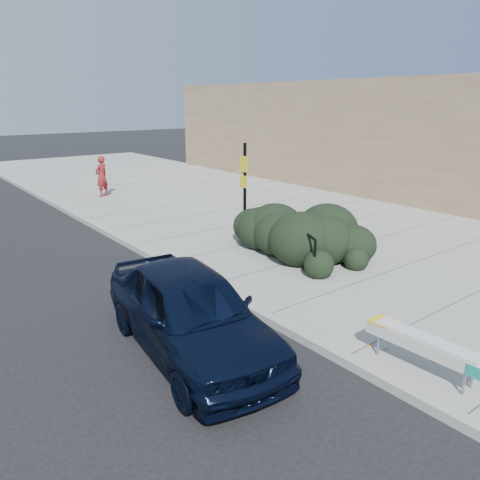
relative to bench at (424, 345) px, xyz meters
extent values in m
plane|color=black|center=(-0.60, 3.00, -0.60)|extent=(120.00, 120.00, 0.00)
cube|color=gray|center=(5.00, 8.00, -0.53)|extent=(11.20, 50.00, 0.15)
cube|color=#9E9E99|center=(-0.60, 8.00, -0.52)|extent=(0.22, 50.00, 0.17)
cube|color=#786048|center=(13.40, 6.00, 2.05)|extent=(6.00, 36.00, 5.00)
cylinder|color=gray|center=(-0.10, -0.73, -0.27)|extent=(0.04, 0.04, 0.36)
cylinder|color=gray|center=(0.15, -0.72, -0.27)|extent=(0.04, 0.04, 0.36)
cylinder|color=gray|center=(-0.15, 0.72, -0.27)|extent=(0.04, 0.04, 0.36)
cylinder|color=gray|center=(0.11, 0.72, -0.27)|extent=(0.04, 0.04, 0.36)
cylinder|color=gray|center=(-0.12, 0.00, -0.12)|extent=(0.08, 1.44, 0.03)
cylinder|color=gray|center=(0.13, 0.00, -0.12)|extent=(0.08, 1.44, 0.03)
cube|color=#B2B2B2|center=(0.00, 0.00, 0.01)|extent=(0.43, 1.90, 0.20)
cube|color=yellow|center=(-0.02, 0.75, 0.11)|extent=(0.40, 0.39, 0.02)
cube|color=teal|center=(-0.15, -0.86, 0.01)|extent=(0.06, 0.22, 0.18)
cylinder|color=black|center=(1.56, 3.79, 0.03)|extent=(0.06, 0.06, 0.97)
cylinder|color=black|center=(1.82, 4.36, 0.03)|extent=(0.06, 0.06, 0.97)
cylinder|color=black|center=(1.69, 4.08, 0.51)|extent=(0.32, 0.59, 0.06)
cube|color=black|center=(2.41, 7.53, 1.00)|extent=(0.07, 0.07, 2.91)
cube|color=yellow|center=(2.36, 7.53, 1.84)|extent=(0.03, 0.34, 0.47)
cube|color=yellow|center=(2.36, 7.53, 1.31)|extent=(0.03, 0.31, 0.36)
ellipsoid|color=black|center=(2.71, 5.61, 0.33)|extent=(2.85, 4.49, 1.56)
imported|color=black|center=(-2.41, 2.96, 0.17)|extent=(2.35, 4.71, 1.54)
imported|color=maroon|center=(1.52, 16.55, 0.44)|extent=(0.77, 0.67, 1.78)
camera|label=1|loc=(-6.24, -3.37, 3.63)|focal=35.00mm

